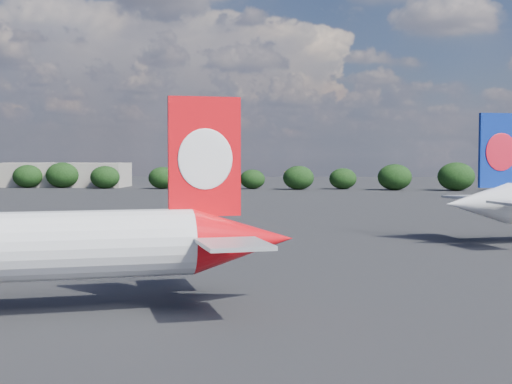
{
  "coord_description": "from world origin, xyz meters",
  "views": [
    {
      "loc": [
        20.71,
        -39.72,
        10.72
      ],
      "look_at": [
        16.0,
        12.0,
        8.0
      ],
      "focal_mm": 50.0,
      "sensor_mm": 36.0,
      "label": 1
    }
  ],
  "objects": [
    {
      "name": "terminal_building",
      "position": [
        -65.0,
        192.0,
        4.0
      ],
      "size": [
        42.0,
        16.0,
        8.0
      ],
      "color": "gray",
      "rests_on": "ground"
    },
    {
      "name": "horizon_treeline",
      "position": [
        9.05,
        179.86,
        3.8
      ],
      "size": [
        201.05,
        16.46,
        8.55
      ],
      "color": "black",
      "rests_on": "ground"
    },
    {
      "name": "ground",
      "position": [
        0.0,
        60.0,
        0.0
      ],
      "size": [
        500.0,
        500.0,
        0.0
      ],
      "primitive_type": "plane",
      "color": "black",
      "rests_on": "ground"
    },
    {
      "name": "highway_sign",
      "position": [
        -18.0,
        176.0,
        3.13
      ],
      "size": [
        6.0,
        0.3,
        4.5
      ],
      "color": "#14671E",
      "rests_on": "ground"
    },
    {
      "name": "billboard_yellow",
      "position": [
        12.0,
        182.0,
        3.87
      ],
      "size": [
        5.0,
        0.3,
        5.5
      ],
      "color": "yellow",
      "rests_on": "ground"
    }
  ]
}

